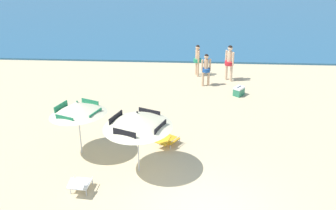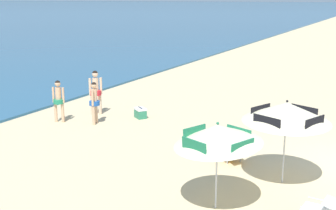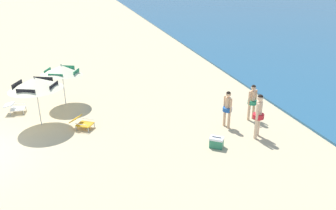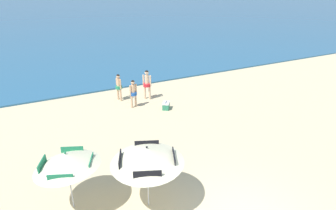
{
  "view_description": "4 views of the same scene",
  "coord_description": "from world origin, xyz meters",
  "px_view_note": "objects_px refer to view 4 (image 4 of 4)",
  "views": [
    {
      "loc": [
        -0.49,
        -9.64,
        7.83
      ],
      "look_at": [
        -1.29,
        5.32,
        0.9
      ],
      "focal_mm": 46.26,
      "sensor_mm": 36.0,
      "label": 1
    },
    {
      "loc": [
        -12.94,
        -0.05,
        4.6
      ],
      "look_at": [
        0.18,
        6.5,
        1.07
      ],
      "focal_mm": 48.21,
      "sensor_mm": 36.0,
      "label": 2
    },
    {
      "loc": [
        11.89,
        3.72,
        6.26
      ],
      "look_at": [
        -0.04,
        7.13,
        1.14
      ],
      "focal_mm": 36.34,
      "sensor_mm": 36.0,
      "label": 3
    },
    {
      "loc": [
        -4.72,
        -4.43,
        6.48
      ],
      "look_at": [
        0.89,
        6.57,
        1.15
      ],
      "focal_mm": 30.64,
      "sensor_mm": 36.0,
      "label": 4
    }
  ],
  "objects_px": {
    "person_standing_beside": "(119,85)",
    "person_wading_in": "(133,92)",
    "person_standing_near_shore": "(147,83)",
    "cooler_box": "(166,106)",
    "lounge_chair_beside_umbrella": "(151,164)",
    "beach_umbrella_striped_second": "(66,160)",
    "beach_umbrella_striped_main": "(147,155)"
  },
  "relations": [
    {
      "from": "person_standing_near_shore",
      "to": "person_wading_in",
      "type": "height_order",
      "value": "person_standing_near_shore"
    },
    {
      "from": "beach_umbrella_striped_second",
      "to": "person_wading_in",
      "type": "bearing_deg",
      "value": 55.35
    },
    {
      "from": "lounge_chair_beside_umbrella",
      "to": "person_standing_beside",
      "type": "height_order",
      "value": "person_standing_beside"
    },
    {
      "from": "lounge_chair_beside_umbrella",
      "to": "cooler_box",
      "type": "xyz_separation_m",
      "value": [
        2.99,
        4.71,
        -0.07
      ]
    },
    {
      "from": "person_standing_beside",
      "to": "person_wading_in",
      "type": "xyz_separation_m",
      "value": [
        0.39,
        -1.35,
        -0.01
      ]
    },
    {
      "from": "person_standing_near_shore",
      "to": "person_standing_beside",
      "type": "distance_m",
      "value": 1.65
    },
    {
      "from": "person_standing_beside",
      "to": "person_wading_in",
      "type": "height_order",
      "value": "person_standing_beside"
    },
    {
      "from": "cooler_box",
      "to": "lounge_chair_beside_umbrella",
      "type": "bearing_deg",
      "value": -122.36
    },
    {
      "from": "beach_umbrella_striped_main",
      "to": "person_wading_in",
      "type": "bearing_deg",
      "value": 72.62
    },
    {
      "from": "beach_umbrella_striped_second",
      "to": "lounge_chair_beside_umbrella",
      "type": "relative_size",
      "value": 2.7
    },
    {
      "from": "person_wading_in",
      "to": "person_standing_beside",
      "type": "bearing_deg",
      "value": 106.32
    },
    {
      "from": "lounge_chair_beside_umbrella",
      "to": "person_standing_near_shore",
      "type": "height_order",
      "value": "person_standing_near_shore"
    },
    {
      "from": "lounge_chair_beside_umbrella",
      "to": "person_standing_beside",
      "type": "bearing_deg",
      "value": 81.11
    },
    {
      "from": "person_standing_near_shore",
      "to": "beach_umbrella_striped_main",
      "type": "bearing_deg",
      "value": -112.96
    },
    {
      "from": "beach_umbrella_striped_second",
      "to": "person_standing_beside",
      "type": "relative_size",
      "value": 1.74
    },
    {
      "from": "beach_umbrella_striped_main",
      "to": "lounge_chair_beside_umbrella",
      "type": "distance_m",
      "value": 2.42
    },
    {
      "from": "beach_umbrella_striped_second",
      "to": "person_standing_beside",
      "type": "xyz_separation_m",
      "value": [
        4.05,
        7.78,
        -0.79
      ]
    },
    {
      "from": "person_standing_beside",
      "to": "person_wading_in",
      "type": "relative_size",
      "value": 1.01
    },
    {
      "from": "lounge_chair_beside_umbrella",
      "to": "cooler_box",
      "type": "relative_size",
      "value": 1.7
    },
    {
      "from": "person_wading_in",
      "to": "lounge_chair_beside_umbrella",
      "type": "bearing_deg",
      "value": -104.61
    },
    {
      "from": "lounge_chair_beside_umbrella",
      "to": "person_wading_in",
      "type": "relative_size",
      "value": 0.65
    },
    {
      "from": "lounge_chair_beside_umbrella",
      "to": "person_wading_in",
      "type": "bearing_deg",
      "value": 75.39
    },
    {
      "from": "beach_umbrella_striped_main",
      "to": "cooler_box",
      "type": "bearing_deg",
      "value": 59.1
    },
    {
      "from": "beach_umbrella_striped_main",
      "to": "person_standing_near_shore",
      "type": "distance_m",
      "value": 8.94
    },
    {
      "from": "person_standing_near_shore",
      "to": "cooler_box",
      "type": "xyz_separation_m",
      "value": [
        0.33,
        -1.84,
        -0.83
      ]
    },
    {
      "from": "beach_umbrella_striped_main",
      "to": "cooler_box",
      "type": "distance_m",
      "value": 7.59
    },
    {
      "from": "cooler_box",
      "to": "person_standing_near_shore",
      "type": "bearing_deg",
      "value": 100.31
    },
    {
      "from": "person_wading_in",
      "to": "beach_umbrella_striped_second",
      "type": "bearing_deg",
      "value": -124.65
    },
    {
      "from": "person_standing_beside",
      "to": "person_wading_in",
      "type": "bearing_deg",
      "value": -73.68
    },
    {
      "from": "cooler_box",
      "to": "person_standing_beside",
      "type": "bearing_deg",
      "value": 127.59
    },
    {
      "from": "beach_umbrella_striped_main",
      "to": "beach_umbrella_striped_second",
      "type": "height_order",
      "value": "beach_umbrella_striped_main"
    },
    {
      "from": "beach_umbrella_striped_second",
      "to": "person_standing_near_shore",
      "type": "height_order",
      "value": "beach_umbrella_striped_second"
    }
  ]
}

